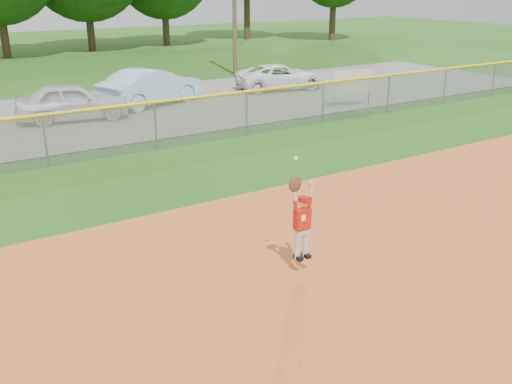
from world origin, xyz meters
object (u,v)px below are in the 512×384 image
car_white_a (72,102)px  sponsor_sign (352,83)px  car_blue (151,87)px  ballplayer (301,218)px  car_white_b (280,77)px

car_white_a → sponsor_sign: size_ratio=2.46×
car_blue → ballplayer: bearing=147.6°
ballplayer → car_white_b: bearing=56.2°
car_white_b → ballplayer: (-10.44, -15.56, 0.46)m
car_white_a → car_blue: bearing=-63.4°
car_white_a → car_white_b: (10.40, 1.22, -0.10)m
sponsor_sign → car_blue: bearing=144.7°
ballplayer → car_blue: bearing=76.5°
car_blue → car_white_b: car_blue is taller
car_white_a → car_white_b: size_ratio=0.96×
car_white_a → car_white_b: bearing=-73.4°
car_blue → ballplayer: ballplayer is taller
car_white_a → car_blue: (3.66, 1.10, 0.06)m
car_blue → sponsor_sign: 8.45m
car_white_a → ballplayer: bearing=-170.3°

